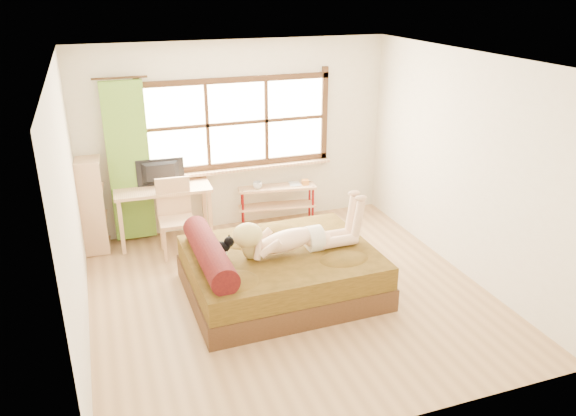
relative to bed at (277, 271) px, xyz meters
name	(u,v)px	position (x,y,z in m)	size (l,w,h in m)	color
floor	(289,294)	(0.13, -0.07, -0.29)	(4.50, 4.50, 0.00)	#9E754C
ceiling	(290,60)	(0.13, -0.07, 2.41)	(4.50, 4.50, 0.00)	white
wall_back	(237,136)	(0.13, 2.18, 1.06)	(4.50, 4.50, 0.00)	silver
wall_front	(391,284)	(0.13, -2.32, 1.06)	(4.50, 4.50, 0.00)	silver
wall_left	(71,213)	(-2.12, -0.07, 1.06)	(4.50, 4.50, 0.00)	silver
wall_right	(464,165)	(2.38, -0.07, 1.06)	(4.50, 4.50, 0.00)	silver
window	(238,126)	(0.13, 2.15, 1.22)	(2.80, 0.16, 1.46)	#FFEDBF
curtain	(129,163)	(-1.42, 2.06, 0.86)	(0.55, 0.10, 2.20)	#5A7C22
bed	(277,271)	(0.00, 0.00, 0.00)	(2.18, 1.76, 0.82)	#301F0E
woman	(295,225)	(0.20, -0.05, 0.57)	(1.51, 0.43, 0.65)	beige
kitten	(218,247)	(-0.67, 0.10, 0.38)	(0.32, 0.13, 0.26)	black
desk	(163,195)	(-1.03, 1.88, 0.41)	(1.32, 0.64, 0.81)	tan
monitor	(161,173)	(-1.03, 1.93, 0.70)	(0.64, 0.08, 0.37)	black
chair	(175,212)	(-0.92, 1.52, 0.27)	(0.47, 0.47, 1.02)	tan
pipe_shelf	(278,196)	(0.67, 1.99, 0.13)	(1.19, 0.46, 0.66)	tan
cup	(258,185)	(0.36, 2.00, 0.34)	(0.14, 0.14, 0.11)	gray
book	(289,184)	(0.86, 2.00, 0.30)	(0.16, 0.22, 0.02)	gray
bookshelf	(93,204)	(-1.95, 1.96, 0.36)	(0.35, 0.58, 1.29)	tan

